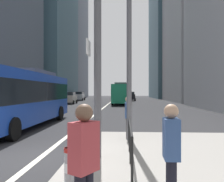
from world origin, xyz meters
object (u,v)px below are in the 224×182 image
bollard_left (69,171)px  pedestrian_far (84,162)px  street_lamp_post (129,11)px  city_bus_blue_oncoming (22,96)px  bollard_right (77,146)px  pedestrian_waiting (128,115)px  traffic_signal_gantry (25,24)px  pedestrian_walking (171,152)px  car_receding_near (131,96)px  city_bus_red_distant (126,92)px  car_oncoming_mid (79,96)px  city_bus_red_receding (121,93)px  car_oncoming_far (70,98)px  car_receding_far (125,96)px

bollard_left → pedestrian_far: 1.26m
bollard_left → street_lamp_post: bearing=77.5°
city_bus_blue_oncoming → bollard_right: bearing=-56.7°
pedestrian_waiting → traffic_signal_gantry: bearing=-138.9°
pedestrian_walking → car_receding_near: bearing=89.3°
street_lamp_post → bollard_left: 7.10m
city_bus_red_distant → bollard_left: city_bus_red_distant is taller
car_oncoming_mid → pedestrian_far: (9.49, -49.08, 0.15)m
city_bus_red_distant → car_oncoming_mid: (-10.38, -8.28, -0.85)m
pedestrian_waiting → car_receding_near: bearing=88.4°
pedestrian_waiting → pedestrian_far: size_ratio=0.97×
city_bus_red_receding → pedestrian_walking: size_ratio=6.47×
car_receding_near → pedestrian_waiting: (-1.20, -41.73, 0.12)m
pedestrian_waiting → car_oncoming_mid: bearing=103.4°
city_bus_blue_oncoming → pedestrian_walking: (6.62, -9.43, -0.72)m
bollard_right → pedestrian_waiting: 3.69m
car_oncoming_far → street_lamp_post: street_lamp_post is taller
street_lamp_post → car_receding_far: bearing=90.0°
city_bus_blue_oncoming → street_lamp_post: street_lamp_post is taller
city_bus_blue_oncoming → pedestrian_waiting: 7.04m
traffic_signal_gantry → street_lamp_post: (3.17, 2.49, 1.15)m
pedestrian_walking → car_oncoming_mid: bearing=102.6°
car_oncoming_mid → car_receding_far: bearing=-14.0°
car_receding_far → car_receding_near: bearing=56.2°
car_receding_near → street_lamp_post: (-1.16, -41.96, 4.29)m
city_bus_red_distant → pedestrian_waiting: bearing=-90.2°
city_bus_red_distant → traffic_signal_gantry: traffic_signal_gantry is taller
city_bus_red_distant → bollard_right: (-1.64, -54.16, -1.23)m
car_receding_near → bollard_left: size_ratio=4.51×
bollard_right → city_bus_blue_oncoming: bearing=123.3°
bollard_left → pedestrian_walking: size_ratio=0.53×
street_lamp_post → bollard_left: bearing=-102.5°
city_bus_red_receding → car_receding_near: (1.88, 12.63, -0.85)m
city_bus_red_distant → city_bus_red_receding: bearing=-92.4°
traffic_signal_gantry → bollard_right: size_ratio=7.89×
traffic_signal_gantry → pedestrian_far: traffic_signal_gantry is taller
car_receding_far → bollard_right: car_receding_far is taller
car_oncoming_mid → street_lamp_post: (10.21, -42.74, 4.29)m
city_bus_red_distant → street_lamp_post: size_ratio=1.45×
car_oncoming_far → street_lamp_post: bearing=-72.4°
car_oncoming_far → pedestrian_far: size_ratio=2.38×
city_bus_blue_oncoming → car_oncoming_mid: size_ratio=2.61×
city_bus_red_receding → car_oncoming_mid: bearing=125.3°
street_lamp_post → city_bus_red_distant: bearing=89.8°
car_receding_near → street_lamp_post: street_lamp_post is taller
street_lamp_post → traffic_signal_gantry: bearing=-141.8°
city_bus_red_receding → car_oncoming_far: (-8.49, -0.28, -0.85)m
traffic_signal_gantry → street_lamp_post: size_ratio=0.81×
street_lamp_post → bollard_right: street_lamp_post is taller
traffic_signal_gantry → bollard_right: bearing=-20.7°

